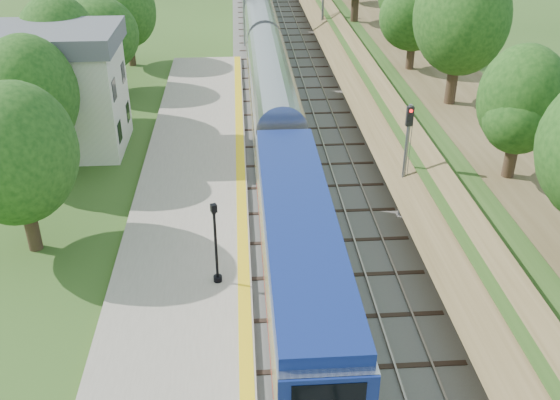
{
  "coord_description": "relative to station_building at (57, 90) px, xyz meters",
  "views": [
    {
      "loc": [
        -2.28,
        -9.45,
        17.12
      ],
      "look_at": [
        -0.5,
        16.61,
        2.8
      ],
      "focal_mm": 40.0,
      "sensor_mm": 36.0,
      "label": 1
    }
  ],
  "objects": [
    {
      "name": "platform",
      "position": [
        8.8,
        -14.0,
        -3.9
      ],
      "size": [
        6.4,
        68.0,
        0.38
      ],
      "primitive_type": "cube",
      "color": "gray",
      "rests_on": "ground"
    },
    {
      "name": "signal_farside",
      "position": [
        20.2,
        -10.63,
        -0.11
      ],
      "size": [
        0.35,
        0.28,
        6.32
      ],
      "color": "slate",
      "rests_on": "ground"
    },
    {
      "name": "lamppost_far",
      "position": [
        10.48,
        -16.39,
        -1.94
      ],
      "size": [
        0.39,
        0.39,
        3.96
      ],
      "color": "black",
      "rests_on": "platform"
    },
    {
      "name": "embankment",
      "position": [
        24.35,
        30.0,
        -2.14
      ],
      "size": [
        10.64,
        170.0,
        11.7
      ],
      "color": "brown",
      "rests_on": "ground"
    },
    {
      "name": "station_building",
      "position": [
        0.0,
        0.0,
        0.0
      ],
      "size": [
        8.6,
        6.6,
        8.0
      ],
      "color": "white",
      "rests_on": "ground"
    },
    {
      "name": "trackbed",
      "position": [
        16.0,
        30.0,
        -4.02
      ],
      "size": [
        9.5,
        170.0,
        0.28
      ],
      "color": "#4C4944",
      "rests_on": "ground"
    },
    {
      "name": "trees_behind_platform",
      "position": [
        2.83,
        -9.33,
        0.44
      ],
      "size": [
        7.82,
        53.32,
        7.21
      ],
      "color": "#332316",
      "rests_on": "ground"
    },
    {
      "name": "yellow_stripe",
      "position": [
        11.65,
        -14.0,
        -3.7
      ],
      "size": [
        0.55,
        68.0,
        0.01
      ],
      "primitive_type": "cube",
      "color": "gold",
      "rests_on": "platform"
    }
  ]
}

